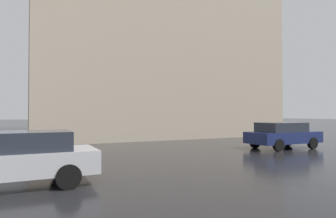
{
  "coord_description": "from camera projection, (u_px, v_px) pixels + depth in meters",
  "views": [
    {
      "loc": [
        -5.85,
        -4.04,
        1.85
      ],
      "look_at": [
        6.73,
        -10.19,
        2.11
      ],
      "focal_mm": 30.91,
      "sensor_mm": 36.0,
      "label": 1
    }
  ],
  "objects": [
    {
      "name": "haussmann_block_corner",
      "position": [
        141.0,
        33.0,
        28.66
      ],
      "size": [
        16.87,
        20.1,
        20.28
      ],
      "color": "tan",
      "rests_on": "ground_plane"
    },
    {
      "name": "car_navy",
      "position": [
        283.0,
        134.0,
        15.66
      ],
      "size": [
        1.85,
        4.1,
        1.41
      ],
      "color": "navy",
      "rests_on": "ground_plane"
    },
    {
      "name": "car_silver",
      "position": [
        15.0,
        157.0,
        7.36
      ],
      "size": [
        1.85,
        4.1,
        1.41
      ],
      "color": "#B7B7BC",
      "rests_on": "ground_plane"
    }
  ]
}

